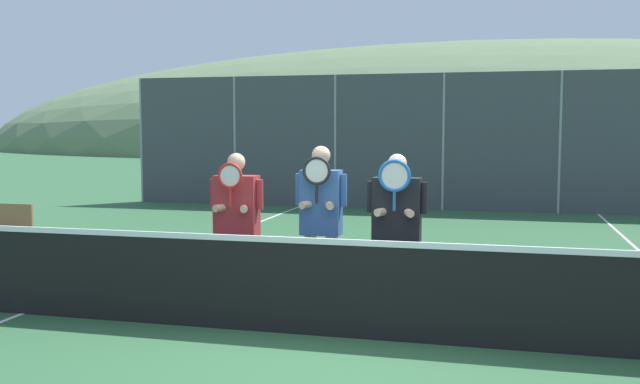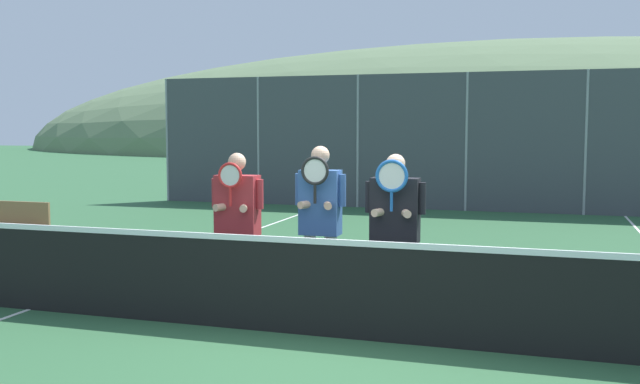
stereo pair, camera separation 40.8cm
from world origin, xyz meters
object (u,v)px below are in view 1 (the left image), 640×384
player_center_right (397,223)px  car_far_left (299,165)px  player_center_left (321,218)px  car_left_of_center (461,167)px  player_leftmost (237,219)px

player_center_right → car_far_left: size_ratio=0.41×
player_center_left → player_center_right: 0.79m
car_left_of_center → player_center_left: bearing=-93.0°
player_center_left → player_center_right: (0.79, -0.04, -0.02)m
car_far_left → car_left_of_center: bearing=2.9°
player_center_right → car_far_left: bearing=110.1°
player_leftmost → car_far_left: bearing=103.2°
player_center_left → car_left_of_center: 13.19m
player_leftmost → player_center_right: (1.70, 0.02, 0.01)m
player_leftmost → player_center_left: size_ratio=0.96×
player_leftmost → car_left_of_center: (1.59, 13.23, -0.11)m
player_center_left → player_leftmost: bearing=-176.6°
player_center_left → car_far_left: 13.53m
player_center_left → car_left_of_center: (0.69, 13.17, -0.15)m
car_far_left → player_center_right: bearing=-69.9°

